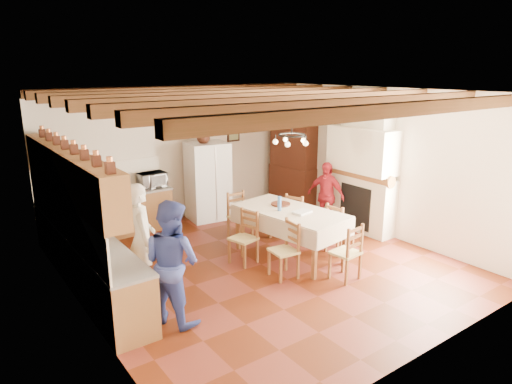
# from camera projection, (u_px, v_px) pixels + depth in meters

# --- Properties ---
(floor) EXTENTS (6.00, 6.50, 0.02)m
(floor) POSITION_uv_depth(u_px,v_px,m) (261.00, 265.00, 8.08)
(floor) COLOR #4E1C0A
(floor) RESTS_ON ground
(ceiling) EXTENTS (6.00, 6.50, 0.02)m
(ceiling) POSITION_uv_depth(u_px,v_px,m) (262.00, 91.00, 7.28)
(ceiling) COLOR white
(ceiling) RESTS_ON ground
(wall_back) EXTENTS (6.00, 0.02, 3.00)m
(wall_back) POSITION_uv_depth(u_px,v_px,m) (175.00, 154.00, 10.22)
(wall_back) COLOR beige
(wall_back) RESTS_ON ground
(wall_front) EXTENTS (6.00, 0.02, 3.00)m
(wall_front) POSITION_uv_depth(u_px,v_px,m) (434.00, 239.00, 5.13)
(wall_front) COLOR beige
(wall_front) RESTS_ON ground
(wall_left) EXTENTS (0.02, 6.50, 3.00)m
(wall_left) POSITION_uv_depth(u_px,v_px,m) (78.00, 215.00, 5.97)
(wall_left) COLOR beige
(wall_left) RESTS_ON ground
(wall_right) EXTENTS (0.02, 6.50, 3.00)m
(wall_right) POSITION_uv_depth(u_px,v_px,m) (379.00, 162.00, 9.38)
(wall_right) COLOR beige
(wall_right) RESTS_ON ground
(ceiling_beams) EXTENTS (6.00, 6.30, 0.16)m
(ceiling_beams) POSITION_uv_depth(u_px,v_px,m) (262.00, 97.00, 7.31)
(ceiling_beams) COLOR #36240F
(ceiling_beams) RESTS_ON ground
(lower_cabinets_left) EXTENTS (0.60, 4.30, 0.86)m
(lower_cabinets_left) POSITION_uv_depth(u_px,v_px,m) (86.00, 259.00, 7.25)
(lower_cabinets_left) COLOR brown
(lower_cabinets_left) RESTS_ON ground
(lower_cabinets_back) EXTENTS (2.30, 0.60, 0.86)m
(lower_cabinets_back) POSITION_uv_depth(u_px,v_px,m) (116.00, 215.00, 9.39)
(lower_cabinets_back) COLOR brown
(lower_cabinets_back) RESTS_ON ground
(countertop_left) EXTENTS (0.62, 4.30, 0.04)m
(countertop_left) POSITION_uv_depth(u_px,v_px,m) (83.00, 232.00, 7.13)
(countertop_left) COLOR slate
(countertop_left) RESTS_ON lower_cabinets_left
(countertop_back) EXTENTS (2.34, 0.62, 0.04)m
(countertop_back) POSITION_uv_depth(u_px,v_px,m) (114.00, 194.00, 9.27)
(countertop_back) COLOR slate
(countertop_back) RESTS_ON lower_cabinets_back
(backsplash_left) EXTENTS (0.03, 4.30, 0.60)m
(backsplash_left) POSITION_uv_depth(u_px,v_px,m) (62.00, 216.00, 6.89)
(backsplash_left) COLOR white
(backsplash_left) RESTS_ON ground
(backsplash_back) EXTENTS (2.30, 0.03, 0.60)m
(backsplash_back) POSITION_uv_depth(u_px,v_px,m) (108.00, 176.00, 9.41)
(backsplash_back) COLOR white
(backsplash_back) RESTS_ON ground
(upper_cabinets) EXTENTS (0.35, 4.20, 0.70)m
(upper_cabinets) POSITION_uv_depth(u_px,v_px,m) (68.00, 173.00, 6.81)
(upper_cabinets) COLOR brown
(upper_cabinets) RESTS_ON ground
(fireplace) EXTENTS (0.56, 1.60, 2.80)m
(fireplace) POSITION_uv_depth(u_px,v_px,m) (362.00, 166.00, 9.40)
(fireplace) COLOR beige
(fireplace) RESTS_ON ground
(wall_picture) EXTENTS (0.34, 0.03, 0.42)m
(wall_picture) POSITION_uv_depth(u_px,v_px,m) (233.00, 133.00, 10.99)
(wall_picture) COLOR black
(wall_picture) RESTS_ON ground
(refrigerator) EXTENTS (0.96, 0.82, 1.76)m
(refrigerator) POSITION_uv_depth(u_px,v_px,m) (208.00, 181.00, 10.33)
(refrigerator) COLOR white
(refrigerator) RESTS_ON floor
(hutch) EXTENTS (0.66, 1.32, 2.30)m
(hutch) POSITION_uv_depth(u_px,v_px,m) (294.00, 161.00, 11.18)
(hutch) COLOR #35180E
(hutch) RESTS_ON floor
(dining_table) EXTENTS (1.34, 2.18, 0.89)m
(dining_table) POSITION_uv_depth(u_px,v_px,m) (290.00, 214.00, 8.22)
(dining_table) COLOR silver
(dining_table) RESTS_ON floor
(chandelier) EXTENTS (0.47, 0.47, 0.03)m
(chandelier) POSITION_uv_depth(u_px,v_px,m) (292.00, 135.00, 7.84)
(chandelier) COLOR black
(chandelier) RESTS_ON ground
(chair_left_near) EXTENTS (0.44, 0.46, 0.96)m
(chair_left_near) POSITION_uv_depth(u_px,v_px,m) (284.00, 250.00, 7.48)
(chair_left_near) COLOR brown
(chair_left_near) RESTS_ON floor
(chair_left_far) EXTENTS (0.49, 0.50, 0.96)m
(chair_left_far) POSITION_uv_depth(u_px,v_px,m) (243.00, 238.00, 8.02)
(chair_left_far) COLOR brown
(chair_left_far) RESTS_ON floor
(chair_right_near) EXTENTS (0.43, 0.44, 0.96)m
(chair_right_near) POSITION_uv_depth(u_px,v_px,m) (340.00, 228.00, 8.49)
(chair_right_near) COLOR brown
(chair_right_near) RESTS_ON floor
(chair_right_far) EXTENTS (0.52, 0.53, 0.96)m
(chair_right_far) POSITION_uv_depth(u_px,v_px,m) (298.00, 216.00, 9.18)
(chair_right_far) COLOR brown
(chair_right_far) RESTS_ON floor
(chair_end_near) EXTENTS (0.46, 0.44, 0.96)m
(chair_end_near) POSITION_uv_depth(u_px,v_px,m) (346.00, 251.00, 7.41)
(chair_end_near) COLOR brown
(chair_end_near) RESTS_ON floor
(chair_end_far) EXTENTS (0.44, 0.42, 0.96)m
(chair_end_far) POSITION_uv_depth(u_px,v_px,m) (240.00, 216.00, 9.17)
(chair_end_far) COLOR brown
(chair_end_far) RESTS_ON floor
(person_man) EXTENTS (0.54, 0.71, 1.73)m
(person_man) POSITION_uv_depth(u_px,v_px,m) (142.00, 239.00, 6.90)
(person_man) COLOR silver
(person_man) RESTS_ON floor
(person_woman_blue) EXTENTS (0.91, 1.01, 1.72)m
(person_woman_blue) POSITION_uv_depth(u_px,v_px,m) (172.00, 262.00, 6.09)
(person_woman_blue) COLOR #32408C
(person_woman_blue) RESTS_ON floor
(person_woman_red) EXTENTS (0.60, 0.92, 1.46)m
(person_woman_red) POSITION_uv_depth(u_px,v_px,m) (326.00, 195.00, 9.74)
(person_woman_red) COLOR #B5212E
(person_woman_red) RESTS_ON floor
(microwave) EXTENTS (0.60, 0.42, 0.32)m
(microwave) POSITION_uv_depth(u_px,v_px,m) (152.00, 180.00, 9.69)
(microwave) COLOR silver
(microwave) RESTS_ON countertop_back
(fridge_vase) EXTENTS (0.37, 0.37, 0.31)m
(fridge_vase) POSITION_uv_depth(u_px,v_px,m) (203.00, 136.00, 10.01)
(fridge_vase) COLOR #35180E
(fridge_vase) RESTS_ON refrigerator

